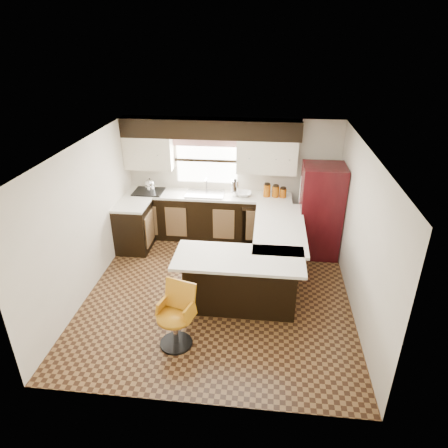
# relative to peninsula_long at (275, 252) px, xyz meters

# --- Properties ---
(floor) EXTENTS (4.40, 4.40, 0.00)m
(floor) POSITION_rel_peninsula_long_xyz_m (-0.90, -0.62, -0.45)
(floor) COLOR #49301A
(floor) RESTS_ON ground
(ceiling) EXTENTS (4.40, 4.40, 0.00)m
(ceiling) POSITION_rel_peninsula_long_xyz_m (-0.90, -0.62, 1.95)
(ceiling) COLOR silver
(ceiling) RESTS_ON wall_back
(wall_back) EXTENTS (4.40, 0.00, 4.40)m
(wall_back) POSITION_rel_peninsula_long_xyz_m (-0.90, 1.58, 0.75)
(wall_back) COLOR beige
(wall_back) RESTS_ON floor
(wall_front) EXTENTS (4.40, 0.00, 4.40)m
(wall_front) POSITION_rel_peninsula_long_xyz_m (-0.90, -2.83, 0.75)
(wall_front) COLOR beige
(wall_front) RESTS_ON floor
(wall_left) EXTENTS (0.00, 4.40, 4.40)m
(wall_left) POSITION_rel_peninsula_long_xyz_m (-3.00, -0.62, 0.75)
(wall_left) COLOR beige
(wall_left) RESTS_ON floor
(wall_right) EXTENTS (0.00, 4.40, 4.40)m
(wall_right) POSITION_rel_peninsula_long_xyz_m (1.20, -0.62, 0.75)
(wall_right) COLOR beige
(wall_right) RESTS_ON floor
(base_cab_back) EXTENTS (3.30, 0.60, 0.90)m
(base_cab_back) POSITION_rel_peninsula_long_xyz_m (-1.35, 1.28, 0.00)
(base_cab_back) COLOR black
(base_cab_back) RESTS_ON floor
(base_cab_left) EXTENTS (0.60, 0.70, 0.90)m
(base_cab_left) POSITION_rel_peninsula_long_xyz_m (-2.70, 0.62, 0.00)
(base_cab_left) COLOR black
(base_cab_left) RESTS_ON floor
(counter_back) EXTENTS (3.30, 0.60, 0.04)m
(counter_back) POSITION_rel_peninsula_long_xyz_m (-1.35, 1.28, 0.47)
(counter_back) COLOR silver
(counter_back) RESTS_ON base_cab_back
(counter_left) EXTENTS (0.60, 0.70, 0.04)m
(counter_left) POSITION_rel_peninsula_long_xyz_m (-2.70, 0.62, 0.47)
(counter_left) COLOR silver
(counter_left) RESTS_ON base_cab_left
(soffit) EXTENTS (3.40, 0.35, 0.36)m
(soffit) POSITION_rel_peninsula_long_xyz_m (-1.30, 1.40, 1.77)
(soffit) COLOR black
(soffit) RESTS_ON wall_back
(upper_cab_left) EXTENTS (0.94, 0.35, 0.64)m
(upper_cab_left) POSITION_rel_peninsula_long_xyz_m (-2.52, 1.40, 1.27)
(upper_cab_left) COLOR beige
(upper_cab_left) RESTS_ON wall_back
(upper_cab_right) EXTENTS (1.14, 0.35, 0.64)m
(upper_cab_right) POSITION_rel_peninsula_long_xyz_m (-0.22, 1.40, 1.27)
(upper_cab_right) COLOR beige
(upper_cab_right) RESTS_ON wall_back
(window_pane) EXTENTS (1.20, 0.02, 0.90)m
(window_pane) POSITION_rel_peninsula_long_xyz_m (-1.40, 1.56, 1.10)
(window_pane) COLOR white
(window_pane) RESTS_ON wall_back
(valance) EXTENTS (1.30, 0.06, 0.18)m
(valance) POSITION_rel_peninsula_long_xyz_m (-1.40, 1.52, 1.49)
(valance) COLOR #D19B93
(valance) RESTS_ON wall_back
(sink) EXTENTS (0.75, 0.45, 0.03)m
(sink) POSITION_rel_peninsula_long_xyz_m (-1.40, 1.25, 0.51)
(sink) COLOR #B2B2B7
(sink) RESTS_ON counter_back
(dishwasher) EXTENTS (0.58, 0.03, 0.78)m
(dishwasher) POSITION_rel_peninsula_long_xyz_m (-0.35, 0.99, -0.02)
(dishwasher) COLOR black
(dishwasher) RESTS_ON floor
(cooktop) EXTENTS (0.58, 0.50, 0.02)m
(cooktop) POSITION_rel_peninsula_long_xyz_m (-2.55, 1.25, 0.51)
(cooktop) COLOR black
(cooktop) RESTS_ON counter_back
(peninsula_long) EXTENTS (0.60, 1.95, 0.90)m
(peninsula_long) POSITION_rel_peninsula_long_xyz_m (0.00, 0.00, 0.00)
(peninsula_long) COLOR black
(peninsula_long) RESTS_ON floor
(peninsula_return) EXTENTS (1.65, 0.60, 0.90)m
(peninsula_return) POSITION_rel_peninsula_long_xyz_m (-0.53, -0.97, 0.00)
(peninsula_return) COLOR black
(peninsula_return) RESTS_ON floor
(counter_pen_long) EXTENTS (0.84, 1.95, 0.04)m
(counter_pen_long) POSITION_rel_peninsula_long_xyz_m (0.05, 0.00, 0.47)
(counter_pen_long) COLOR silver
(counter_pen_long) RESTS_ON peninsula_long
(counter_pen_return) EXTENTS (1.89, 0.84, 0.04)m
(counter_pen_return) POSITION_rel_peninsula_long_xyz_m (-0.55, -1.06, 0.47)
(counter_pen_return) COLOR silver
(counter_pen_return) RESTS_ON peninsula_return
(refrigerator) EXTENTS (0.75, 0.72, 1.74)m
(refrigerator) POSITION_rel_peninsula_long_xyz_m (0.81, 0.86, 0.42)
(refrigerator) COLOR #35080C
(refrigerator) RESTS_ON floor
(bar_chair) EXTENTS (0.60, 0.60, 0.91)m
(bar_chair) POSITION_rel_peninsula_long_xyz_m (-1.33, -1.90, 0.00)
(bar_chair) COLOR #C07C15
(bar_chair) RESTS_ON floor
(kettle) EXTENTS (0.20, 0.20, 0.27)m
(kettle) POSITION_rel_peninsula_long_xyz_m (-2.51, 1.26, 0.65)
(kettle) COLOR silver
(kettle) RESTS_ON cooktop
(percolator) EXTENTS (0.14, 0.14, 0.31)m
(percolator) POSITION_rel_peninsula_long_xyz_m (-0.81, 1.28, 0.65)
(percolator) COLOR silver
(percolator) RESTS_ON counter_back
(mixing_bowl) EXTENTS (0.32, 0.32, 0.08)m
(mixing_bowl) POSITION_rel_peninsula_long_xyz_m (-0.64, 1.28, 0.53)
(mixing_bowl) COLOR white
(mixing_bowl) RESTS_ON counter_back
(canister_large) EXTENTS (0.13, 0.13, 0.24)m
(canister_large) POSITION_rel_peninsula_long_xyz_m (-0.19, 1.30, 0.62)
(canister_large) COLOR #9A4C09
(canister_large) RESTS_ON counter_back
(canister_med) EXTENTS (0.13, 0.13, 0.21)m
(canister_med) POSITION_rel_peninsula_long_xyz_m (-0.02, 1.30, 0.60)
(canister_med) COLOR #9A4C09
(canister_med) RESTS_ON counter_back
(canister_small) EXTENTS (0.14, 0.14, 0.17)m
(canister_small) POSITION_rel_peninsula_long_xyz_m (0.12, 1.30, 0.58)
(canister_small) COLOR #9A4C09
(canister_small) RESTS_ON counter_back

